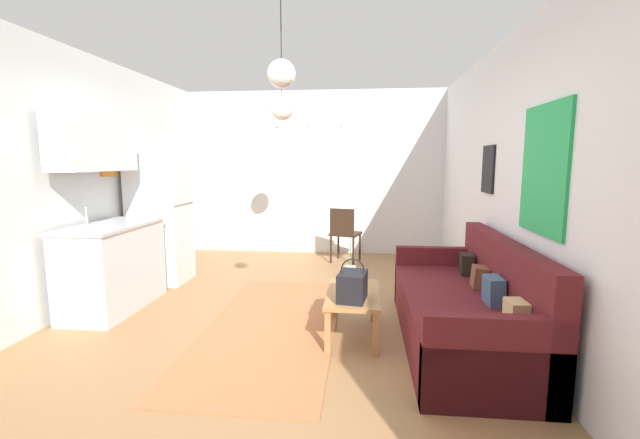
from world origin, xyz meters
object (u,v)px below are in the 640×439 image
handbag (352,286)px  pendant_lamp_far (282,109)px  bamboo_vase (350,277)px  pendant_lamp_near (282,74)px  coffee_table (353,299)px  couch (468,312)px  refrigerator (161,219)px  accent_chair (344,232)px

handbag → pendant_lamp_far: pendant_lamp_far is taller
bamboo_vase → pendant_lamp_near: pendant_lamp_near is taller
pendant_lamp_near → coffee_table: bearing=40.6°
couch → pendant_lamp_far: pendant_lamp_far is taller
coffee_table → pendant_lamp_near: bearing=-139.4°
handbag → refrigerator: (-2.51, 1.69, 0.30)m
pendant_lamp_far → coffee_table: bearing=-60.3°
handbag → accent_chair: 2.93m
handbag → coffee_table: bearing=89.4°
bamboo_vase → pendant_lamp_near: (-0.51, -0.60, 1.70)m
pendant_lamp_far → bamboo_vase: bearing=-58.9°
couch → bamboo_vase: couch is taller
accent_chair → pendant_lamp_far: (-0.74, -1.07, 1.72)m
coffee_table → accent_chair: accent_chair is taller
handbag → pendant_lamp_near: size_ratio=0.57×
coffee_table → refrigerator: bearing=149.4°
couch → accent_chair: 3.05m
pendant_lamp_far → pendant_lamp_near: bearing=-79.1°
accent_chair → coffee_table: bearing=110.5°
coffee_table → pendant_lamp_far: pendant_lamp_far is taller
pendant_lamp_near → pendant_lamp_far: bearing=100.9°
coffee_table → refrigerator: refrigerator is taller
couch → handbag: size_ratio=6.04×
handbag → pendant_lamp_far: (-0.94, 1.85, 1.68)m
handbag → pendant_lamp_near: pendant_lamp_near is taller
coffee_table → pendant_lamp_far: bearing=119.7°
pendant_lamp_near → refrigerator: bearing=135.5°
refrigerator → accent_chair: 2.64m
coffee_table → refrigerator: (-2.51, 1.48, 0.48)m
couch → bamboo_vase: 1.06m
pendant_lamp_far → accent_chair: bearing=55.3°
couch → refrigerator: bearing=155.9°
coffee_table → handbag: handbag is taller
coffee_table → pendant_lamp_near: 1.99m
coffee_table → pendant_lamp_far: size_ratio=1.31×
accent_chair → pendant_lamp_far: bearing=71.6°
bamboo_vase → handbag: bearing=-85.4°
couch → coffee_table: (-0.98, 0.08, 0.05)m
handbag → pendant_lamp_near: (-0.53, -0.26, 1.68)m
refrigerator → coffee_table: bearing=-30.6°
bamboo_vase → accent_chair: bearing=93.8°
bamboo_vase → handbag: bamboo_vase is taller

